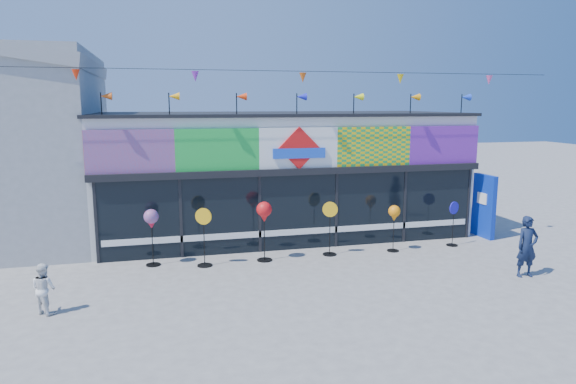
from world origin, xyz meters
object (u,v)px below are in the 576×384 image
object	(u,v)px
spinner_4	(394,215)
blue_sign	(484,206)
spinner_2	(264,214)
child	(44,288)
spinner_0	(151,221)
spinner_3	(330,227)
adult_man	(527,247)
spinner_1	(204,236)
spinner_5	(453,222)

from	to	relation	value
spinner_4	blue_sign	bearing A→B (deg)	13.14
spinner_2	child	world-z (taller)	spinner_2
spinner_0	spinner_3	world-z (taller)	spinner_3
spinner_4	adult_man	xyz separation A→B (m)	(2.31, -2.94, -0.34)
blue_sign	child	distance (m)	13.30
spinner_2	adult_man	distance (m)	6.95
spinner_1	spinner_4	bearing A→B (deg)	0.78
spinner_3	adult_man	world-z (taller)	spinner_3
spinner_5	child	world-z (taller)	spinner_5
spinner_2	spinner_5	world-z (taller)	spinner_2
spinner_3	adult_man	xyz separation A→B (m)	(4.29, -3.03, -0.05)
spinner_1	spinner_3	size ratio (longest dim) A/B	1.02
spinner_3	spinner_4	xyz separation A→B (m)	(1.99, -0.09, 0.29)
spinner_2	adult_man	xyz separation A→B (m)	(6.26, -2.95, -0.57)
blue_sign	spinner_2	world-z (taller)	blue_sign
spinner_5	spinner_2	bearing A→B (deg)	-178.98
spinner_2	child	distance (m)	5.89
adult_man	child	world-z (taller)	adult_man
blue_sign	spinner_3	xyz separation A→B (m)	(-5.63, -0.76, -0.21)
spinner_5	child	distance (m)	11.59
spinner_1	spinner_3	distance (m)	3.67
spinner_0	spinner_1	size ratio (longest dim) A/B	0.97
spinner_0	adult_man	world-z (taller)	adult_man
spinner_1	spinner_3	world-z (taller)	spinner_1
spinner_4	child	distance (m)	9.57
spinner_5	child	xyz separation A→B (m)	(-11.29, -2.63, -0.19)
blue_sign	child	bearing A→B (deg)	-167.76
blue_sign	spinner_3	size ratio (longest dim) A/B	1.32
spinner_2	spinner_5	xyz separation A→B (m)	(6.03, 0.11, -0.62)
spinner_2	spinner_4	xyz separation A→B (m)	(3.96, -0.01, -0.23)
spinner_2	child	size ratio (longest dim) A/B	1.55
blue_sign	spinner_2	size ratio (longest dim) A/B	1.23
spinner_4	spinner_5	xyz separation A→B (m)	(2.07, 0.12, -0.39)
spinner_3	adult_man	bearing A→B (deg)	-35.25
spinner_3	child	xyz separation A→B (m)	(-7.23, -2.60, -0.29)
spinner_5	adult_man	bearing A→B (deg)	-85.65
spinner_3	spinner_4	world-z (taller)	spinner_3
spinner_0	spinner_3	size ratio (longest dim) A/B	0.99
spinner_3	spinner_5	xyz separation A→B (m)	(4.06, 0.02, -0.10)
spinner_3	spinner_1	bearing A→B (deg)	-177.32
spinner_4	adult_man	bearing A→B (deg)	-51.89
spinner_4	spinner_5	size ratio (longest dim) A/B	1.00
child	spinner_5	bearing A→B (deg)	-127.81
spinner_1	adult_man	distance (m)	8.45
blue_sign	adult_man	bearing A→B (deg)	-111.83
spinner_3	child	bearing A→B (deg)	-160.20
blue_sign	spinner_5	xyz separation A→B (m)	(-1.57, -0.73, -0.31)
spinner_0	child	bearing A→B (deg)	-127.73
spinner_1	spinner_2	bearing A→B (deg)	2.94
blue_sign	spinner_3	distance (m)	5.68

